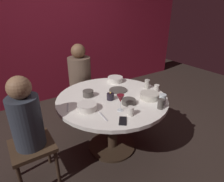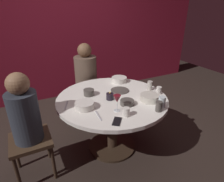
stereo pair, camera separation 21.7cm
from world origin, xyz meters
The scene contains 21 objects.
ground_plane centered at (0.00, 0.00, 0.00)m, with size 8.00×8.00×0.00m, color #2D231E.
back_wall centered at (0.00, 1.89, 1.30)m, with size 6.00×0.10×2.60m, color maroon.
dining_table centered at (0.00, 0.00, 0.57)m, with size 1.29×1.29×0.73m.
seated_diner_left centered at (-0.94, 0.00, 0.73)m, with size 0.40×0.40×1.18m.
seated_diner_back centered at (0.00, 0.89, 0.74)m, with size 0.40×0.40×1.20m.
candle_holder centered at (-0.05, -0.04, 0.76)m, with size 0.09×0.09×0.09m.
wine_glass centered at (-0.10, -0.30, 0.85)m, with size 0.08×0.08×0.18m.
dinner_plate centered at (0.17, 0.11, 0.73)m, with size 0.23×0.23×0.01m, color #4C4742.
cell_phone centered at (-0.19, -0.47, 0.73)m, with size 0.07×0.14×0.01m, color black.
bowl_serving_large centered at (-0.22, 0.18, 0.76)m, with size 0.13×0.13×0.07m, color #4C4742.
bowl_salad_center centered at (0.07, -0.23, 0.75)m, with size 0.15×0.15×0.05m, color #4C4742.
bowl_small_white centered at (-0.37, -0.10, 0.76)m, with size 0.20×0.20×0.07m, color silver.
bowl_sauce_side centered at (0.34, -0.27, 0.76)m, with size 0.21×0.21×0.07m, color beige.
bowl_rice_portion centered at (0.31, 0.39, 0.76)m, with size 0.21×0.21×0.07m, color silver.
cup_near_candle centered at (0.52, -0.03, 0.78)m, with size 0.06×0.06×0.12m, color #B2ADA3.
cup_by_left_diner centered at (0.36, -0.44, 0.78)m, with size 0.08×0.08×0.11m, color silver.
cup_by_right_diner centered at (0.28, -0.49, 0.78)m, with size 0.07×0.07×0.11m, color #4C4742.
cup_center_front centered at (0.55, -0.17, 0.77)m, with size 0.06×0.06×0.09m, color silver.
cup_far_edge centered at (-0.06, -0.42, 0.77)m, with size 0.07×0.07×0.09m, color silver.
fork_near_plate centered at (-0.52, 0.05, 0.73)m, with size 0.02×0.18×0.01m, color #B7B7BC.
knife_near_plate centered at (-0.30, -0.30, 0.73)m, with size 0.02×0.18×0.01m, color #B7B7BC.
Camera 1 is at (-1.09, -1.65, 1.71)m, focal length 30.33 mm.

